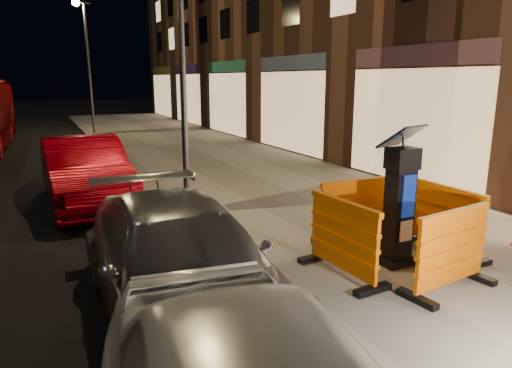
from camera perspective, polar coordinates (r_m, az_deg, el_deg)
name	(u,v)px	position (r m, az deg, el deg)	size (l,w,h in m)	color
ground_plane	(236,280)	(6.54, -2.54, -11.95)	(120.00, 120.00, 0.00)	black
sidewalk	(400,243)	(8.08, 17.53, -7.00)	(6.00, 60.00, 0.15)	gray
kerb	(236,275)	(6.51, -2.55, -11.35)	(0.30, 60.00, 0.15)	slate
parking_kiosk	(400,200)	(6.71, 17.51, -1.96)	(0.60, 0.60, 1.89)	black
barrier_front	(452,251)	(6.21, 23.26, -7.67)	(1.35, 0.56, 1.05)	orange
barrier_back	(356,212)	(7.51, 12.35, -3.38)	(1.35, 0.56, 1.05)	orange
barrier_kerbside	(343,239)	(6.24, 10.81, -6.71)	(1.35, 0.56, 1.05)	orange
barrier_bldgside	(446,220)	(7.49, 22.62, -4.15)	(1.35, 0.56, 1.05)	orange
car_silver	(183,317)	(5.71, -9.08, -16.05)	(1.90, 4.66, 1.35)	silver
car_red	(88,204)	(10.93, -20.30, -2.41)	(1.58, 4.54, 1.49)	maroon
street_lamp_mid	(182,57)	(8.84, -9.22, 15.41)	(0.12, 0.12, 6.00)	#3F3F44
street_lamp_far	(89,70)	(23.60, -20.13, 13.23)	(0.12, 0.12, 6.00)	#3F3F44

